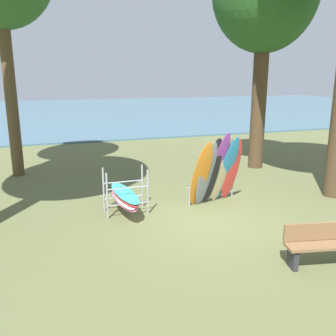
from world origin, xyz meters
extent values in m
plane|color=#60663D|center=(0.00, 0.00, 0.00)|extent=(80.00, 80.00, 0.00)
cube|color=#477084|center=(0.00, 30.37, 0.05)|extent=(80.00, 36.00, 0.10)
cylinder|color=brown|center=(-5.21, 6.34, 3.09)|extent=(0.43, 0.43, 6.18)
cylinder|color=#4C3823|center=(3.99, 4.59, 2.75)|extent=(0.58, 0.58, 5.50)
ellipsoid|color=orange|center=(-0.10, 0.78, 1.00)|extent=(0.64, 0.91, 1.99)
ellipsoid|color=gray|center=(0.09, 0.84, 0.98)|extent=(0.71, 0.81, 1.96)
ellipsoid|color=black|center=(0.28, 0.90, 1.03)|extent=(0.65, 0.77, 2.05)
ellipsoid|color=purple|center=(0.47, 0.96, 1.10)|extent=(0.77, 1.00, 2.20)
ellipsoid|color=#C6B289|center=(0.66, 1.01, 1.03)|extent=(0.68, 0.77, 2.06)
ellipsoid|color=#2D8ED1|center=(0.85, 1.07, 1.02)|extent=(0.72, 0.95, 2.04)
ellipsoid|color=red|center=(1.04, 1.13, 0.98)|extent=(0.63, 0.72, 1.95)
cylinder|color=#9EA0A5|center=(-0.31, 1.07, 0.28)|extent=(0.04, 0.04, 0.55)
cylinder|color=#9EA0A5|center=(1.25, 1.43, 0.28)|extent=(0.04, 0.04, 0.55)
cylinder|color=#9EA0A5|center=(0.47, 1.25, 0.55)|extent=(1.73, 0.44, 0.04)
cylinder|color=#9EA0A5|center=(-2.71, 0.86, 0.62)|extent=(0.05, 0.05, 1.25)
cylinder|color=#9EA0A5|center=(-1.61, 0.86, 0.62)|extent=(0.05, 0.05, 1.25)
cylinder|color=#9EA0A5|center=(-2.71, 1.46, 0.62)|extent=(0.05, 0.05, 1.25)
cylinder|color=#9EA0A5|center=(-1.61, 1.46, 0.62)|extent=(0.05, 0.05, 1.25)
cylinder|color=#9EA0A5|center=(-2.16, 0.86, 0.35)|extent=(1.10, 0.04, 0.04)
cylinder|color=#9EA0A5|center=(-2.16, 0.86, 0.80)|extent=(1.10, 0.04, 0.04)
cylinder|color=#9EA0A5|center=(-2.16, 1.46, 0.35)|extent=(1.10, 0.04, 0.04)
cylinder|color=#9EA0A5|center=(-2.16, 1.46, 0.80)|extent=(1.10, 0.04, 0.04)
ellipsoid|color=pink|center=(-2.21, 1.16, 0.40)|extent=(0.59, 2.12, 0.06)
ellipsoid|color=white|center=(-2.19, 1.16, 0.46)|extent=(0.52, 2.10, 0.06)
ellipsoid|color=red|center=(-2.18, 1.16, 0.52)|extent=(0.64, 2.13, 0.06)
ellipsoid|color=#38B2AD|center=(-2.18, 1.16, 0.58)|extent=(0.67, 2.13, 0.06)
cube|color=#2D2D33|center=(0.32, -2.84, 0.21)|extent=(0.16, 0.33, 0.42)
cube|color=olive|center=(0.87, -2.95, 0.45)|extent=(1.45, 0.66, 0.06)
cube|color=olive|center=(0.91, -2.77, 0.67)|extent=(1.39, 0.33, 0.36)
camera|label=1|loc=(-4.07, -8.32, 3.71)|focal=39.49mm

